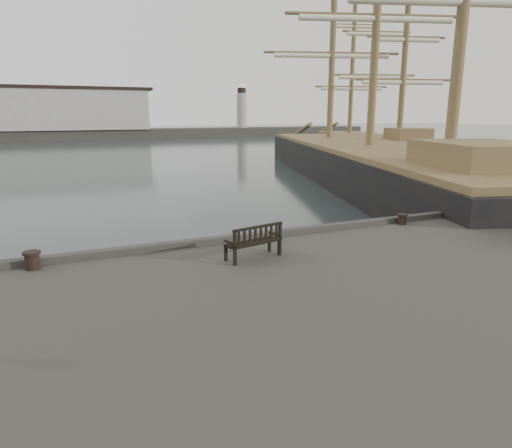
{
  "coord_description": "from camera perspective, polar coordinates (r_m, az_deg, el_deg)",
  "views": [
    {
      "loc": [
        -4.53,
        -12.19,
        5.19
      ],
      "look_at": [
        0.67,
        -0.5,
        2.1
      ],
      "focal_mm": 32.0,
      "sensor_mm": 36.0,
      "label": 1
    }
  ],
  "objects": [
    {
      "name": "tall_ship_far",
      "position": [
        57.14,
        14.01,
        8.8
      ],
      "size": [
        14.2,
        29.04,
        24.43
      ],
      "rotation": [
        0.0,
        0.0,
        -0.3
      ],
      "color": "black",
      "rests_on": "ground"
    },
    {
      "name": "bollard_right",
      "position": [
        16.16,
        17.81,
        0.58
      ],
      "size": [
        0.38,
        0.38,
        0.36
      ],
      "primitive_type": "cylinder",
      "rotation": [
        0.0,
        0.0,
        -0.13
      ],
      "color": "black",
      "rests_on": "quay"
    },
    {
      "name": "bollard_left",
      "position": [
        12.2,
        -26.18,
        -4.1
      ],
      "size": [
        0.46,
        0.46,
        0.44
      ],
      "primitive_type": "cylinder",
      "rotation": [
        0.0,
        0.0,
        0.11
      ],
      "color": "black",
      "rests_on": "quay"
    },
    {
      "name": "breakwater",
      "position": [
        104.2,
        -24.51,
        11.91
      ],
      "size": [
        140.0,
        9.5,
        12.2
      ],
      "color": "#383530",
      "rests_on": "ground"
    },
    {
      "name": "bench",
      "position": [
        11.76,
        -0.3,
        -2.99
      ],
      "size": [
        1.59,
        0.83,
        0.87
      ],
      "rotation": [
        0.0,
        0.0,
        0.21
      ],
      "color": "black",
      "rests_on": "quay"
    },
    {
      "name": "ground",
      "position": [
        14.01,
        -3.35,
        -8.2
      ],
      "size": [
        400.0,
        400.0,
        0.0
      ],
      "primitive_type": "plane",
      "color": "black",
      "rests_on": "ground"
    },
    {
      "name": "tall_ship_main",
      "position": [
        37.19,
        13.81,
        6.42
      ],
      "size": [
        21.02,
        43.05,
        31.86
      ],
      "rotation": [
        0.0,
        0.0,
        -0.31
      ],
      "color": "black",
      "rests_on": "ground"
    }
  ]
}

